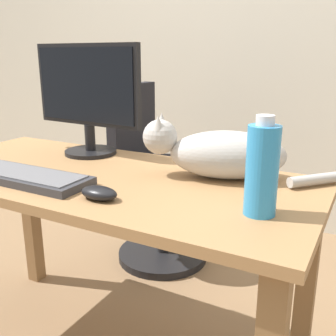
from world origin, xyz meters
name	(u,v)px	position (x,y,z in m)	size (l,w,h in m)	color
back_wall	(250,17)	(0.00, 1.51, 1.30)	(6.00, 0.04, 2.60)	beige
desk	(103,206)	(0.00, 0.00, 0.59)	(1.39, 0.62, 0.71)	#9E7247
office_chair	(154,186)	(-0.23, 0.74, 0.41)	(0.48, 0.48, 0.94)	black
monitor	(87,95)	(-0.21, 0.20, 0.93)	(0.48, 0.20, 0.41)	black
keyboard	(25,176)	(-0.17, -0.17, 0.72)	(0.44, 0.15, 0.03)	#333338
cat	(220,153)	(0.35, 0.15, 0.79)	(0.59, 0.29, 0.20)	#B2ADA8
computer_mouse	(99,193)	(0.14, -0.19, 0.72)	(0.11, 0.06, 0.04)	black
water_bottle	(262,170)	(0.55, -0.09, 0.82)	(0.08, 0.08, 0.24)	#2D8CD1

